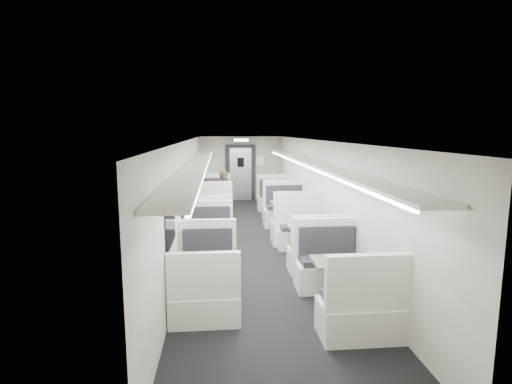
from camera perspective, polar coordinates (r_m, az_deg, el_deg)
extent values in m
cube|color=black|center=(9.32, -0.24, -7.92)|extent=(3.00, 12.00, 0.12)
cube|color=silver|center=(8.93, -0.25, 7.76)|extent=(3.00, 12.00, 0.12)
cube|color=silver|center=(15.04, -2.24, 3.36)|extent=(3.00, 0.12, 2.40)
cube|color=silver|center=(3.26, 9.44, -17.13)|extent=(3.00, 0.12, 2.40)
cube|color=silver|center=(9.04, -10.14, -0.39)|extent=(0.12, 12.00, 2.40)
cube|color=silver|center=(9.30, 9.37, -0.11)|extent=(0.12, 12.00, 2.40)
cube|color=white|center=(11.44, -6.24, -3.27)|extent=(1.13, 0.63, 0.48)
cube|color=black|center=(11.42, -6.26, -1.81)|extent=(1.00, 0.50, 0.11)
cube|color=white|center=(11.11, -6.32, -0.44)|extent=(1.13, 0.13, 0.74)
cube|color=white|center=(13.07, -6.12, -1.76)|extent=(1.13, 0.63, 0.48)
cube|color=black|center=(12.99, -6.14, -0.52)|extent=(1.00, 0.50, 0.11)
cube|color=white|center=(13.20, -6.15, 1.03)|extent=(1.13, 0.13, 0.74)
cylinder|color=#BCBDBF|center=(12.23, -6.19, -1.88)|extent=(0.11, 0.11, 0.73)
cylinder|color=#BCBDBF|center=(12.30, -6.16, -3.49)|extent=(0.38, 0.38, 0.03)
cube|color=slate|center=(12.16, -6.22, 0.01)|extent=(0.93, 0.64, 0.04)
cube|color=white|center=(9.85, -6.40, -5.40)|extent=(1.02, 0.57, 0.43)
cube|color=black|center=(9.81, -6.43, -3.85)|extent=(0.91, 0.45, 0.10)
cube|color=white|center=(9.52, -6.48, -2.47)|extent=(1.02, 0.12, 0.67)
cube|color=white|center=(11.31, -6.25, -3.54)|extent=(1.02, 0.57, 0.43)
cube|color=black|center=(11.23, -6.28, -2.25)|extent=(0.91, 0.45, 0.10)
cube|color=white|center=(11.41, -6.28, -0.60)|extent=(1.02, 0.12, 0.67)
cylinder|color=#BCBDBF|center=(10.55, -6.33, -3.79)|extent=(0.10, 0.10, 0.66)
cylinder|color=#BCBDBF|center=(10.62, -6.30, -5.46)|extent=(0.35, 0.35, 0.03)
cube|color=slate|center=(10.48, -6.37, -1.81)|extent=(0.85, 0.58, 0.04)
cube|color=white|center=(7.46, -6.78, -10.09)|extent=(1.00, 0.56, 0.42)
cube|color=black|center=(7.41, -6.81, -8.13)|extent=(0.89, 0.44, 0.09)
cube|color=white|center=(7.11, -6.90, -6.49)|extent=(1.00, 0.11, 0.66)
cube|color=white|center=(8.87, -6.53, -7.02)|extent=(1.00, 0.56, 0.42)
cube|color=black|center=(8.77, -6.57, -5.44)|extent=(0.89, 0.44, 0.09)
cube|color=white|center=(8.94, -6.56, -3.32)|extent=(1.00, 0.11, 0.66)
cylinder|color=#BCBDBF|center=(8.13, -6.66, -7.67)|extent=(0.09, 0.09, 0.65)
cylinder|color=#BCBDBF|center=(8.22, -6.62, -9.74)|extent=(0.34, 0.34, 0.03)
cube|color=slate|center=(8.04, -6.71, -5.18)|extent=(0.83, 0.57, 0.04)
cube|color=white|center=(5.77, -7.27, -16.00)|extent=(0.97, 0.54, 0.41)
cube|color=black|center=(5.70, -7.31, -13.60)|extent=(0.86, 0.43, 0.09)
cube|color=white|center=(5.39, -7.46, -11.81)|extent=(0.97, 0.11, 0.64)
cube|color=white|center=(7.09, -6.87, -11.18)|extent=(0.97, 0.54, 0.41)
cube|color=black|center=(6.98, -6.91, -9.32)|extent=(0.86, 0.43, 0.09)
cube|color=white|center=(7.12, -6.90, -6.67)|extent=(0.97, 0.11, 0.64)
cylinder|color=#BCBDBF|center=(6.39, -7.07, -12.43)|extent=(0.09, 0.09, 0.63)
cylinder|color=#BCBDBF|center=(6.50, -7.01, -14.91)|extent=(0.33, 0.33, 0.03)
cube|color=slate|center=(6.27, -7.13, -9.44)|extent=(0.80, 0.55, 0.04)
cube|color=white|center=(11.77, 3.57, -2.97)|extent=(1.06, 0.59, 0.45)
cube|color=black|center=(11.74, 3.56, -1.62)|extent=(0.94, 0.47, 0.10)
cube|color=white|center=(11.45, 3.76, -0.36)|extent=(1.06, 0.12, 0.70)
cube|color=white|center=(13.29, 2.54, -1.60)|extent=(1.06, 0.59, 0.45)
cube|color=black|center=(13.21, 2.57, -0.44)|extent=(0.94, 0.47, 0.10)
cube|color=white|center=(13.41, 2.44, 0.99)|extent=(1.06, 0.12, 0.70)
cylinder|color=#BCBDBF|center=(12.50, 3.03, -1.70)|extent=(0.10, 0.10, 0.69)
cylinder|color=#BCBDBF|center=(12.57, 3.02, -3.19)|extent=(0.36, 0.36, 0.03)
cube|color=slate|center=(12.44, 3.04, 0.05)|extent=(0.88, 0.60, 0.04)
cube|color=white|center=(9.43, 5.82, -5.83)|extent=(1.16, 0.65, 0.49)
cube|color=black|center=(9.39, 5.81, -4.00)|extent=(1.03, 0.52, 0.11)
cube|color=white|center=(9.07, 6.17, -2.34)|extent=(1.16, 0.13, 0.77)
cube|color=white|center=(11.07, 4.14, -3.61)|extent=(1.16, 0.65, 0.49)
cube|color=black|center=(10.98, 4.18, -2.11)|extent=(1.03, 0.52, 0.11)
cube|color=white|center=(11.18, 3.98, -0.20)|extent=(1.16, 0.13, 0.77)
cylinder|color=#BCBDBF|center=(10.22, 4.92, -3.92)|extent=(0.11, 0.11, 0.76)
cylinder|color=#BCBDBF|center=(10.31, 4.89, -5.88)|extent=(0.39, 0.39, 0.03)
cube|color=slate|center=(10.14, 4.95, -1.59)|extent=(0.96, 0.66, 0.04)
cube|color=white|center=(7.67, 8.54, -9.56)|extent=(1.03, 0.57, 0.44)
cube|color=black|center=(7.62, 8.54, -7.60)|extent=(0.91, 0.45, 0.10)
cube|color=white|center=(7.32, 9.03, -5.93)|extent=(1.03, 0.12, 0.68)
cube|color=white|center=(9.08, 6.28, -6.61)|extent=(1.03, 0.57, 0.44)
cube|color=black|center=(8.99, 6.34, -5.02)|extent=(0.91, 0.45, 0.10)
cube|color=white|center=(9.15, 6.08, -2.90)|extent=(1.03, 0.12, 0.68)
cylinder|color=#BCBDBF|center=(8.34, 7.33, -7.20)|extent=(0.10, 0.10, 0.67)
cylinder|color=#BCBDBF|center=(8.43, 7.28, -9.29)|extent=(0.35, 0.35, 0.03)
cube|color=slate|center=(8.24, 7.38, -4.71)|extent=(0.85, 0.58, 0.04)
cube|color=white|center=(5.52, 14.75, -17.20)|extent=(1.07, 0.59, 0.45)
cube|color=black|center=(5.43, 14.76, -14.44)|extent=(0.95, 0.47, 0.10)
cube|color=white|center=(5.11, 15.85, -12.36)|extent=(1.07, 0.12, 0.71)
cube|color=white|center=(6.90, 10.23, -11.66)|extent=(1.07, 0.59, 0.45)
cube|color=black|center=(6.78, 10.36, -9.55)|extent=(0.95, 0.47, 0.10)
cube|color=white|center=(6.92, 9.89, -6.54)|extent=(1.07, 0.12, 0.71)
cylinder|color=#BCBDBF|center=(6.15, 12.25, -13.09)|extent=(0.10, 0.10, 0.70)
cylinder|color=#BCBDBF|center=(6.28, 12.15, -15.91)|extent=(0.36, 0.36, 0.03)
cube|color=slate|center=(6.02, 12.37, -9.66)|extent=(0.89, 0.60, 0.04)
imported|color=black|center=(11.61, -4.55, -0.57)|extent=(0.55, 0.37, 1.48)
cube|color=black|center=(12.38, -8.50, 2.80)|extent=(0.02, 1.18, 0.84)
cube|color=black|center=(10.20, -9.19, 1.52)|extent=(0.02, 1.18, 0.84)
cube|color=black|center=(8.03, -10.26, -0.46)|extent=(0.02, 1.18, 0.84)
cube|color=black|center=(5.88, -12.10, -3.89)|extent=(0.02, 1.18, 0.84)
cube|color=white|center=(8.64, -8.45, 4.04)|extent=(0.46, 10.40, 0.05)
cube|color=white|center=(8.63, -7.11, 3.74)|extent=(0.05, 10.20, 0.04)
cube|color=white|center=(8.86, 8.09, 4.17)|extent=(0.46, 10.40, 0.05)
cube|color=white|center=(8.82, 6.82, 3.85)|extent=(0.05, 10.20, 0.04)
cube|color=black|center=(14.94, -2.22, 2.75)|extent=(1.10, 0.10, 2.10)
cube|color=#BCBDBF|center=(14.91, -2.21, 2.54)|extent=(0.80, 0.05, 1.95)
cube|color=black|center=(14.83, -2.21, 4.26)|extent=(0.25, 0.02, 0.35)
cube|color=black|center=(14.37, -2.14, 7.43)|extent=(0.62, 0.10, 0.16)
cube|color=white|center=(14.31, -2.13, 7.42)|extent=(0.54, 0.02, 0.10)
cube|color=white|center=(14.93, 0.66, 4.49)|extent=(0.32, 0.02, 0.40)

